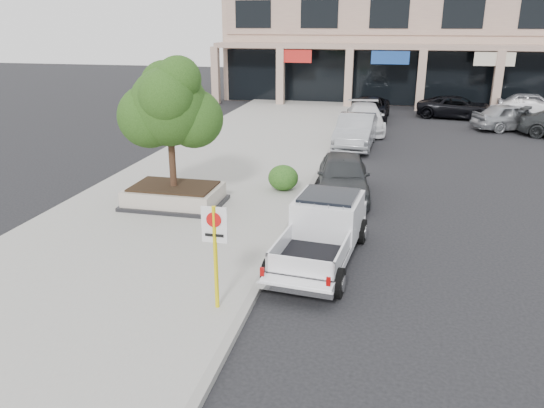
{
  "coord_description": "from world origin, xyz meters",
  "views": [
    {
      "loc": [
        1.25,
        -11.9,
        5.99
      ],
      "look_at": [
        -1.81,
        1.5,
        1.24
      ],
      "focal_mm": 35.0,
      "sensor_mm": 36.0,
      "label": 1
    }
  ],
  "objects_px": {
    "curb_car_c": "(364,118)",
    "curb_car_d": "(369,109)",
    "curb_car_a": "(343,176)",
    "lot_car_d": "(458,107)",
    "planter_tree": "(175,107)",
    "lot_car_a": "(513,117)",
    "lot_car_e": "(533,104)",
    "no_parking_sign": "(215,244)",
    "lot_car_b": "(535,115)",
    "curb_car_b": "(356,131)",
    "pickup_truck": "(320,234)",
    "planter": "(174,195)"
  },
  "relations": [
    {
      "from": "curb_car_b",
      "to": "lot_car_a",
      "type": "height_order",
      "value": "curb_car_b"
    },
    {
      "from": "planter",
      "to": "lot_car_e",
      "type": "relative_size",
      "value": 0.71
    },
    {
      "from": "planter",
      "to": "lot_car_e",
      "type": "height_order",
      "value": "lot_car_e"
    },
    {
      "from": "lot_car_a",
      "to": "curb_car_d",
      "type": "bearing_deg",
      "value": 57.67
    },
    {
      "from": "planter_tree",
      "to": "lot_car_d",
      "type": "xyz_separation_m",
      "value": [
        10.85,
        20.43,
        -2.71
      ]
    },
    {
      "from": "curb_car_d",
      "to": "curb_car_c",
      "type": "bearing_deg",
      "value": -89.71
    },
    {
      "from": "planter_tree",
      "to": "pickup_truck",
      "type": "height_order",
      "value": "planter_tree"
    },
    {
      "from": "lot_car_a",
      "to": "lot_car_e",
      "type": "distance_m",
      "value": 6.05
    },
    {
      "from": "pickup_truck",
      "to": "lot_car_b",
      "type": "distance_m",
      "value": 23.01
    },
    {
      "from": "planter",
      "to": "curb_car_a",
      "type": "bearing_deg",
      "value": 26.08
    },
    {
      "from": "planter_tree",
      "to": "lot_car_a",
      "type": "distance_m",
      "value": 21.83
    },
    {
      "from": "no_parking_sign",
      "to": "curb_car_b",
      "type": "height_order",
      "value": "no_parking_sign"
    },
    {
      "from": "curb_car_c",
      "to": "curb_car_d",
      "type": "relative_size",
      "value": 1.01
    },
    {
      "from": "pickup_truck",
      "to": "lot_car_e",
      "type": "distance_m",
      "value": 27.84
    },
    {
      "from": "lot_car_a",
      "to": "lot_car_b",
      "type": "distance_m",
      "value": 1.53
    },
    {
      "from": "lot_car_a",
      "to": "lot_car_d",
      "type": "xyz_separation_m",
      "value": [
        -2.7,
        3.52,
        -0.07
      ]
    },
    {
      "from": "curb_car_a",
      "to": "curb_car_d",
      "type": "relative_size",
      "value": 0.86
    },
    {
      "from": "curb_car_c",
      "to": "lot_car_b",
      "type": "distance_m",
      "value": 10.1
    },
    {
      "from": "planter",
      "to": "curb_car_c",
      "type": "xyz_separation_m",
      "value": [
        5.37,
        14.84,
        0.29
      ]
    },
    {
      "from": "lot_car_a",
      "to": "pickup_truck",
      "type": "bearing_deg",
      "value": 135.75
    },
    {
      "from": "curb_car_b",
      "to": "lot_car_e",
      "type": "distance_m",
      "value": 16.09
    },
    {
      "from": "pickup_truck",
      "to": "curb_car_a",
      "type": "height_order",
      "value": "pickup_truck"
    },
    {
      "from": "curb_car_c",
      "to": "lot_car_a",
      "type": "bearing_deg",
      "value": 8.96
    },
    {
      "from": "no_parking_sign",
      "to": "curb_car_d",
      "type": "bearing_deg",
      "value": 85.59
    },
    {
      "from": "curb_car_b",
      "to": "lot_car_b",
      "type": "distance_m",
      "value": 12.13
    },
    {
      "from": "planter",
      "to": "pickup_truck",
      "type": "distance_m",
      "value": 6.14
    },
    {
      "from": "curb_car_c",
      "to": "lot_car_e",
      "type": "relative_size",
      "value": 1.17
    },
    {
      "from": "planter_tree",
      "to": "no_parking_sign",
      "type": "bearing_deg",
      "value": -61.52
    },
    {
      "from": "curb_car_d",
      "to": "lot_car_b",
      "type": "xyz_separation_m",
      "value": [
        9.58,
        -0.81,
        0.09
      ]
    },
    {
      "from": "planter_tree",
      "to": "no_parking_sign",
      "type": "relative_size",
      "value": 1.74
    },
    {
      "from": "no_parking_sign",
      "to": "curb_car_c",
      "type": "bearing_deg",
      "value": 84.99
    },
    {
      "from": "curb_car_b",
      "to": "lot_car_b",
      "type": "relative_size",
      "value": 1.0
    },
    {
      "from": "curb_car_c",
      "to": "curb_car_d",
      "type": "bearing_deg",
      "value": 82.96
    },
    {
      "from": "curb_car_a",
      "to": "curb_car_c",
      "type": "relative_size",
      "value": 0.86
    },
    {
      "from": "lot_car_d",
      "to": "pickup_truck",
      "type": "bearing_deg",
      "value": 176.59
    },
    {
      "from": "pickup_truck",
      "to": "curb_car_d",
      "type": "height_order",
      "value": "pickup_truck"
    },
    {
      "from": "no_parking_sign",
      "to": "curb_car_d",
      "type": "relative_size",
      "value": 0.44
    },
    {
      "from": "lot_car_b",
      "to": "lot_car_a",
      "type": "bearing_deg",
      "value": 124.09
    },
    {
      "from": "pickup_truck",
      "to": "lot_car_b",
      "type": "relative_size",
      "value": 1.03
    },
    {
      "from": "planter",
      "to": "no_parking_sign",
      "type": "xyz_separation_m",
      "value": [
        3.53,
        -6.1,
        1.16
      ]
    },
    {
      "from": "curb_car_a",
      "to": "lot_car_d",
      "type": "relative_size",
      "value": 0.89
    },
    {
      "from": "curb_car_d",
      "to": "lot_car_a",
      "type": "relative_size",
      "value": 1.14
    },
    {
      "from": "curb_car_c",
      "to": "lot_car_b",
      "type": "xyz_separation_m",
      "value": [
        9.65,
        2.97,
        0.05
      ]
    },
    {
      "from": "planter_tree",
      "to": "curb_car_d",
      "type": "xyz_separation_m",
      "value": [
        5.3,
        18.46,
        -2.69
      ]
    },
    {
      "from": "pickup_truck",
      "to": "lot_car_b",
      "type": "xyz_separation_m",
      "value": [
        9.69,
        20.86,
        0.02
      ]
    },
    {
      "from": "no_parking_sign",
      "to": "curb_car_a",
      "type": "relative_size",
      "value": 0.51
    },
    {
      "from": "lot_car_d",
      "to": "lot_car_e",
      "type": "distance_m",
      "value": 5.38
    },
    {
      "from": "curb_car_a",
      "to": "lot_car_b",
      "type": "relative_size",
      "value": 0.91
    },
    {
      "from": "no_parking_sign",
      "to": "curb_car_b",
      "type": "bearing_deg",
      "value": 84.36
    },
    {
      "from": "no_parking_sign",
      "to": "lot_car_b",
      "type": "distance_m",
      "value": 26.54
    }
  ]
}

